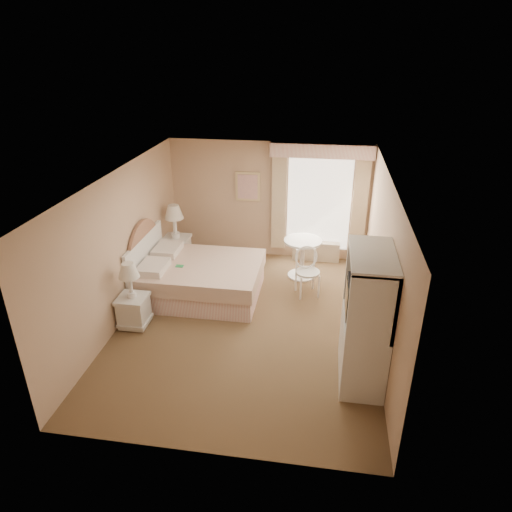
% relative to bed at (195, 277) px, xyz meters
% --- Properties ---
extents(room, '(4.21, 5.51, 2.51)m').
position_rel_bed_xyz_m(room, '(1.12, -0.78, 0.89)').
color(room, brown).
rests_on(room, ground).
extents(window, '(2.05, 0.22, 2.51)m').
position_rel_bed_xyz_m(window, '(2.17, 1.88, 0.98)').
color(window, white).
rests_on(window, room).
extents(framed_art, '(0.52, 0.04, 0.62)m').
position_rel_bed_xyz_m(framed_art, '(0.67, 1.94, 1.19)').
color(framed_art, '#D7BA84').
rests_on(framed_art, room).
extents(bed, '(2.18, 1.71, 1.52)m').
position_rel_bed_xyz_m(bed, '(0.00, 0.00, 0.00)').
color(bed, '#D28D88').
rests_on(bed, room).
extents(nightstand_near, '(0.47, 0.47, 1.14)m').
position_rel_bed_xyz_m(nightstand_near, '(-0.72, -1.16, 0.07)').
color(nightstand_near, silver).
rests_on(nightstand_near, room).
extents(nightstand_far, '(0.54, 0.54, 1.31)m').
position_rel_bed_xyz_m(nightstand_far, '(-0.72, 1.16, 0.13)').
color(nightstand_far, silver).
rests_on(nightstand_far, room).
extents(round_table, '(0.75, 0.75, 0.79)m').
position_rel_bed_xyz_m(round_table, '(1.91, 1.05, 0.16)').
color(round_table, white).
rests_on(round_table, room).
extents(cafe_chair, '(0.57, 0.57, 0.92)m').
position_rel_bed_xyz_m(cafe_chair, '(2.04, 0.38, 0.17)').
color(cafe_chair, white).
rests_on(cafe_chair, room).
extents(armoire, '(0.58, 1.15, 1.92)m').
position_rel_bed_xyz_m(armoire, '(2.93, -1.87, 0.43)').
color(armoire, silver).
rests_on(armoire, room).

